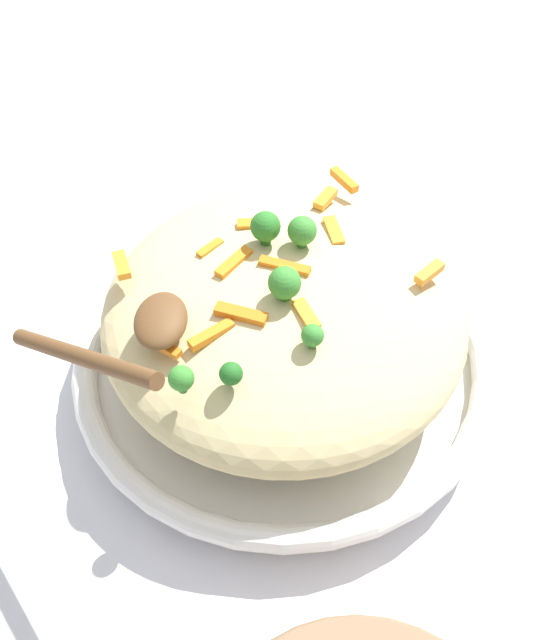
% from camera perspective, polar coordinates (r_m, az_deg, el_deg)
% --- Properties ---
extents(ground_plane, '(2.40, 2.40, 0.00)m').
position_cam_1_polar(ground_plane, '(0.70, -0.00, -4.41)').
color(ground_plane, silver).
extents(serving_bowl, '(0.38, 0.38, 0.05)m').
position_cam_1_polar(serving_bowl, '(0.68, -0.00, -3.10)').
color(serving_bowl, white).
rests_on(serving_bowl, ground_plane).
extents(pasta_mound, '(0.31, 0.31, 0.09)m').
position_cam_1_polar(pasta_mound, '(0.63, -0.00, 0.53)').
color(pasta_mound, '#DBC689').
rests_on(pasta_mound, serving_bowl).
extents(carrot_piece_0, '(0.03, 0.02, 0.01)m').
position_cam_1_polar(carrot_piece_0, '(0.68, 3.14, 9.17)').
color(carrot_piece_0, orange).
rests_on(carrot_piece_0, pasta_mound).
extents(carrot_piece_1, '(0.04, 0.02, 0.01)m').
position_cam_1_polar(carrot_piece_1, '(0.64, 3.75, 6.72)').
color(carrot_piece_1, orange).
rests_on(carrot_piece_1, pasta_mound).
extents(carrot_piece_2, '(0.02, 0.04, 0.01)m').
position_cam_1_polar(carrot_piece_2, '(0.61, -0.21, 4.03)').
color(carrot_piece_2, orange).
rests_on(carrot_piece_2, pasta_mound).
extents(carrot_piece_3, '(0.03, 0.02, 0.01)m').
position_cam_1_polar(carrot_piece_3, '(0.57, 1.63, 0.37)').
color(carrot_piece_3, orange).
rests_on(carrot_piece_3, pasta_mound).
extents(carrot_piece_4, '(0.01, 0.03, 0.01)m').
position_cam_1_polar(carrot_piece_4, '(0.65, -2.14, 7.22)').
color(carrot_piece_4, orange).
rests_on(carrot_piece_4, pasta_mound).
extents(carrot_piece_5, '(0.03, 0.03, 0.01)m').
position_cam_1_polar(carrot_piece_5, '(0.57, -5.57, -1.10)').
color(carrot_piece_5, orange).
rests_on(carrot_piece_5, pasta_mound).
extents(carrot_piece_6, '(0.02, 0.02, 0.01)m').
position_cam_1_polar(carrot_piece_6, '(0.63, -5.63, 5.38)').
color(carrot_piece_6, orange).
rests_on(carrot_piece_6, pasta_mound).
extents(carrot_piece_7, '(0.02, 0.03, 0.01)m').
position_cam_1_polar(carrot_piece_7, '(0.57, -9.14, -1.98)').
color(carrot_piece_7, orange).
rests_on(carrot_piece_7, pasta_mound).
extents(carrot_piece_8, '(0.04, 0.03, 0.01)m').
position_cam_1_polar(carrot_piece_8, '(0.61, -3.85, 4.35)').
color(carrot_piece_8, orange).
rests_on(carrot_piece_8, pasta_mound).
extents(carrot_piece_9, '(0.02, 0.04, 0.01)m').
position_cam_1_polar(carrot_piece_9, '(0.57, -3.34, 0.46)').
color(carrot_piece_9, orange).
rests_on(carrot_piece_9, pasta_mound).
extents(carrot_piece_10, '(0.03, 0.03, 0.01)m').
position_cam_1_polar(carrot_piece_10, '(0.62, 10.89, 3.55)').
color(carrot_piece_10, orange).
rests_on(carrot_piece_10, pasta_mound).
extents(carrot_piece_11, '(0.03, 0.02, 0.01)m').
position_cam_1_polar(carrot_piece_11, '(0.63, -12.21, 4.09)').
color(carrot_piece_11, orange).
rests_on(carrot_piece_11, pasta_mound).
extents(carrot_piece_12, '(0.03, 0.03, 0.01)m').
position_cam_1_polar(carrot_piece_12, '(0.70, 4.56, 10.50)').
color(carrot_piece_12, orange).
rests_on(carrot_piece_12, pasta_mound).
extents(broccoli_floret_0, '(0.02, 0.02, 0.02)m').
position_cam_1_polar(broccoli_floret_0, '(0.55, 2.09, -1.18)').
color(broccoli_floret_0, '#377928').
rests_on(broccoli_floret_0, pasta_mound).
extents(broccoli_floret_1, '(0.02, 0.02, 0.03)m').
position_cam_1_polar(broccoli_floret_1, '(0.62, 1.34, 6.73)').
color(broccoli_floret_1, '#377928').
rests_on(broccoli_floret_1, pasta_mound).
extents(broccoli_floret_2, '(0.03, 0.03, 0.03)m').
position_cam_1_polar(broccoli_floret_2, '(0.57, -0.29, 2.80)').
color(broccoli_floret_2, '#377928').
rests_on(broccoli_floret_2, pasta_mound).
extents(broccoli_floret_3, '(0.02, 0.02, 0.02)m').
position_cam_1_polar(broccoli_floret_3, '(0.53, -4.11, -4.08)').
color(broccoli_floret_3, '#205B1C').
rests_on(broccoli_floret_3, pasta_mound).
extents(broccoli_floret_4, '(0.03, 0.03, 0.03)m').
position_cam_1_polar(broccoli_floret_4, '(0.62, -1.45, 7.03)').
color(broccoli_floret_4, '#296820').
rests_on(broccoli_floret_4, pasta_mound).
extents(broccoli_floret_5, '(0.02, 0.02, 0.02)m').
position_cam_1_polar(broccoli_floret_5, '(0.53, -7.86, -4.41)').
color(broccoli_floret_5, '#377928').
rests_on(broccoli_floret_5, pasta_mound).
extents(serving_spoon, '(0.14, 0.13, 0.08)m').
position_cam_1_polar(serving_spoon, '(0.55, -11.31, -0.94)').
color(serving_spoon, brown).
rests_on(serving_spoon, pasta_mound).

